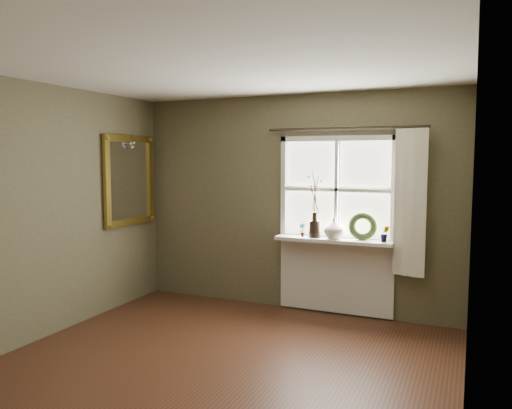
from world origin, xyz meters
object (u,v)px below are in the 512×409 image
at_px(cream_vase, 334,228).
at_px(wreath, 363,229).
at_px(gilt_mirror, 130,180).
at_px(dark_jug, 315,229).

bearing_deg(cream_vase, wreath, 7.09).
xyz_separation_m(wreath, gilt_mirror, (-2.84, -0.50, 0.53)).
relative_size(dark_jug, cream_vase, 0.82).
bearing_deg(cream_vase, gilt_mirror, -169.74).
distance_m(cream_vase, gilt_mirror, 2.61).
height_order(dark_jug, cream_vase, cream_vase).
bearing_deg(gilt_mirror, dark_jug, 11.28).
distance_m(cream_vase, wreath, 0.32).
distance_m(dark_jug, cream_vase, 0.23).
xyz_separation_m(cream_vase, gilt_mirror, (-2.52, -0.46, 0.53)).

